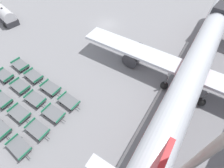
# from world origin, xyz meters

# --- Properties ---
(ground_plane) EXTENTS (500.00, 500.00, 0.00)m
(ground_plane) POSITION_xyz_m (0.00, 0.00, 0.00)
(ground_plane) COLOR gray
(airplane) EXTENTS (35.48, 42.96, 13.13)m
(airplane) POSITION_xyz_m (20.08, -3.50, 3.48)
(airplane) COLOR silver
(airplane) RESTS_ON ground_plane
(fuel_tanker_primary) EXTENTS (9.52, 3.84, 3.19)m
(fuel_tanker_primary) POSITION_xyz_m (-17.93, -12.97, 1.33)
(fuel_tanker_primary) COLOR white
(fuel_tanker_primary) RESTS_ON ground_plane
(baggage_dolly_row_near_col_c) EXTENTS (3.59, 1.99, 0.92)m
(baggage_dolly_row_near_col_c) POSITION_xyz_m (5.72, -26.56, 0.48)
(baggage_dolly_row_near_col_c) COLOR slate
(baggage_dolly_row_near_col_c) RESTS_ON ground_plane
(baggage_dolly_row_near_col_d) EXTENTS (3.56, 1.91, 0.92)m
(baggage_dolly_row_near_col_d) POSITION_xyz_m (9.59, -26.21, 0.48)
(baggage_dolly_row_near_col_d) COLOR slate
(baggage_dolly_row_near_col_d) RESTS_ON ground_plane
(baggage_dolly_row_mid_a_col_b) EXTENTS (3.59, 2.00, 0.92)m
(baggage_dolly_row_mid_a_col_b) POSITION_xyz_m (1.80, -24.17, 0.48)
(baggage_dolly_row_mid_a_col_b) COLOR slate
(baggage_dolly_row_mid_a_col_b) RESTS_ON ground_plane
(baggage_dolly_row_mid_a_col_c) EXTENTS (3.60, 2.01, 0.92)m
(baggage_dolly_row_mid_a_col_c) POSITION_xyz_m (5.62, -23.73, 0.48)
(baggage_dolly_row_mid_a_col_c) COLOR slate
(baggage_dolly_row_mid_a_col_c) RESTS_ON ground_plane
(baggage_dolly_row_mid_a_col_d) EXTENTS (3.60, 2.03, 0.92)m
(baggage_dolly_row_mid_a_col_d) POSITION_xyz_m (9.39, -23.52, 0.48)
(baggage_dolly_row_mid_a_col_d) COLOR slate
(baggage_dolly_row_mid_a_col_d) RESTS_ON ground_plane
(baggage_dolly_row_mid_b_col_a) EXTENTS (3.59, 2.00, 0.92)m
(baggage_dolly_row_mid_b_col_a) POSITION_xyz_m (-2.30, -21.64, 0.48)
(baggage_dolly_row_mid_b_col_a) COLOR slate
(baggage_dolly_row_mid_b_col_a) RESTS_ON ground_plane
(baggage_dolly_row_mid_b_col_b) EXTENTS (3.57, 1.94, 0.92)m
(baggage_dolly_row_mid_b_col_b) POSITION_xyz_m (1.55, -21.18, 0.48)
(baggage_dolly_row_mid_b_col_b) COLOR slate
(baggage_dolly_row_mid_b_col_b) RESTS_ON ground_plane
(baggage_dolly_row_mid_b_col_c) EXTENTS (3.61, 2.04, 0.92)m
(baggage_dolly_row_mid_b_col_c) POSITION_xyz_m (5.25, -21.04, 0.48)
(baggage_dolly_row_mid_b_col_c) COLOR slate
(baggage_dolly_row_mid_b_col_c) RESTS_ON ground_plane
(baggage_dolly_row_mid_b_col_d) EXTENTS (3.61, 2.05, 0.92)m
(baggage_dolly_row_mid_b_col_d) POSITION_xyz_m (9.09, -20.80, 0.48)
(baggage_dolly_row_mid_b_col_d) COLOR slate
(baggage_dolly_row_mid_b_col_d) RESTS_ON ground_plane
(baggage_dolly_row_far_col_a) EXTENTS (3.54, 1.86, 0.92)m
(baggage_dolly_row_far_col_a) POSITION_xyz_m (-2.45, -18.73, 0.48)
(baggage_dolly_row_far_col_a) COLOR slate
(baggage_dolly_row_far_col_a) RESTS_ON ground_plane
(baggage_dolly_row_far_col_b) EXTENTS (3.54, 1.87, 0.92)m
(baggage_dolly_row_far_col_b) POSITION_xyz_m (1.34, -18.68, 0.48)
(baggage_dolly_row_far_col_b) COLOR slate
(baggage_dolly_row_far_col_b) RESTS_ON ground_plane
(baggage_dolly_row_far_col_c) EXTENTS (3.59, 2.00, 0.92)m
(baggage_dolly_row_far_col_c) POSITION_xyz_m (5.29, -18.41, 0.48)
(baggage_dolly_row_far_col_c) COLOR slate
(baggage_dolly_row_far_col_c) RESTS_ON ground_plane
(baggage_dolly_row_far_col_d) EXTENTS (3.57, 1.95, 0.92)m
(baggage_dolly_row_far_col_d) POSITION_xyz_m (9.16, -18.20, 0.48)
(baggage_dolly_row_far_col_d) COLOR slate
(baggage_dolly_row_far_col_d) RESTS_ON ground_plane
(stand_guidance_stripe) EXTENTS (5.75, 36.87, 0.01)m
(stand_guidance_stripe) POSITION_xyz_m (18.56, -12.68, 0.00)
(stand_guidance_stripe) COLOR white
(stand_guidance_stripe) RESTS_ON ground_plane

